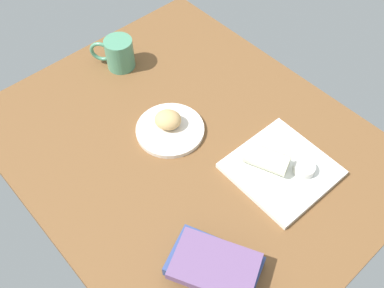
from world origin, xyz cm
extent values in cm
cube|color=brown|center=(0.00, 0.00, 2.00)|extent=(110.00, 90.00, 4.00)
cylinder|color=silver|center=(-6.83, -1.21, 4.70)|extent=(19.92, 19.92, 1.40)
ellipsoid|color=tan|center=(-8.03, -0.86, 7.88)|extent=(10.30, 10.24, 4.95)
cube|color=white|center=(24.03, 12.22, 4.80)|extent=(25.68, 25.68, 1.60)
cylinder|color=silver|center=(28.55, 15.63, 6.81)|extent=(5.76, 5.76, 2.42)
cylinder|color=#D45E21|center=(28.55, 15.63, 7.72)|extent=(4.72, 4.72, 0.40)
cylinder|color=beige|center=(20.41, 9.50, 8.51)|extent=(13.14, 9.86, 5.82)
cube|color=#33477F|center=(31.80, -20.45, 5.71)|extent=(23.93, 19.70, 3.42)
cube|color=#6B4C7A|center=(32.67, -21.23, 8.65)|extent=(22.59, 19.73, 2.46)
cylinder|color=#4C8C6B|center=(-38.98, 4.97, 9.15)|extent=(9.10, 9.10, 10.31)
cylinder|color=#9A623A|center=(-38.98, 4.97, 13.71)|extent=(7.46, 7.46, 0.40)
torus|color=#4C8C6B|center=(-43.82, 1.02, 9.15)|extent=(6.48, 5.59, 7.38)
camera|label=1|loc=(57.71, -50.67, 103.61)|focal=41.19mm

